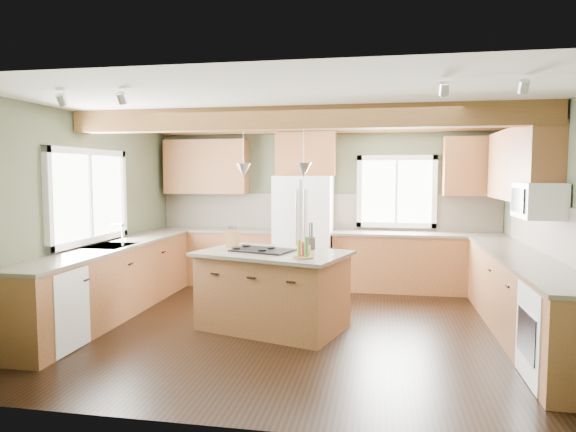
# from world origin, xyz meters

# --- Properties ---
(floor) EXTENTS (5.60, 5.60, 0.00)m
(floor) POSITION_xyz_m (0.00, 0.00, 0.00)
(floor) COLOR black
(floor) RESTS_ON ground
(ceiling) EXTENTS (5.60, 5.60, 0.00)m
(ceiling) POSITION_xyz_m (0.00, 0.00, 2.60)
(ceiling) COLOR silver
(ceiling) RESTS_ON wall_back
(wall_back) EXTENTS (5.60, 0.00, 5.60)m
(wall_back) POSITION_xyz_m (0.00, 2.50, 1.30)
(wall_back) COLOR #474F38
(wall_back) RESTS_ON ground
(wall_left) EXTENTS (0.00, 5.00, 5.00)m
(wall_left) POSITION_xyz_m (-2.80, 0.00, 1.30)
(wall_left) COLOR #474F38
(wall_left) RESTS_ON ground
(wall_right) EXTENTS (0.00, 5.00, 5.00)m
(wall_right) POSITION_xyz_m (2.80, 0.00, 1.30)
(wall_right) COLOR #474F38
(wall_right) RESTS_ON ground
(ceiling_beam) EXTENTS (5.55, 0.26, 0.26)m
(ceiling_beam) POSITION_xyz_m (0.00, -0.09, 2.47)
(ceiling_beam) COLOR brown
(ceiling_beam) RESTS_ON ceiling
(soffit_trim) EXTENTS (5.55, 0.20, 0.10)m
(soffit_trim) POSITION_xyz_m (0.00, 2.40, 2.54)
(soffit_trim) COLOR brown
(soffit_trim) RESTS_ON ceiling
(backsplash_back) EXTENTS (5.58, 0.03, 0.58)m
(backsplash_back) POSITION_xyz_m (0.00, 2.48, 1.21)
(backsplash_back) COLOR brown
(backsplash_back) RESTS_ON wall_back
(backsplash_right) EXTENTS (0.03, 3.70, 0.58)m
(backsplash_right) POSITION_xyz_m (2.78, 0.05, 1.21)
(backsplash_right) COLOR brown
(backsplash_right) RESTS_ON wall_right
(base_cab_back_left) EXTENTS (2.02, 0.60, 0.88)m
(base_cab_back_left) POSITION_xyz_m (-1.79, 2.20, 0.44)
(base_cab_back_left) COLOR brown
(base_cab_back_left) RESTS_ON floor
(counter_back_left) EXTENTS (2.06, 0.64, 0.04)m
(counter_back_left) POSITION_xyz_m (-1.79, 2.20, 0.90)
(counter_back_left) COLOR #4E4739
(counter_back_left) RESTS_ON base_cab_back_left
(base_cab_back_right) EXTENTS (2.62, 0.60, 0.88)m
(base_cab_back_right) POSITION_xyz_m (1.49, 2.20, 0.44)
(base_cab_back_right) COLOR brown
(base_cab_back_right) RESTS_ON floor
(counter_back_right) EXTENTS (2.66, 0.64, 0.04)m
(counter_back_right) POSITION_xyz_m (1.49, 2.20, 0.90)
(counter_back_right) COLOR #4E4739
(counter_back_right) RESTS_ON base_cab_back_right
(base_cab_left) EXTENTS (0.60, 3.70, 0.88)m
(base_cab_left) POSITION_xyz_m (-2.50, 0.05, 0.44)
(base_cab_left) COLOR brown
(base_cab_left) RESTS_ON floor
(counter_left) EXTENTS (0.64, 3.74, 0.04)m
(counter_left) POSITION_xyz_m (-2.50, 0.05, 0.90)
(counter_left) COLOR #4E4739
(counter_left) RESTS_ON base_cab_left
(base_cab_right) EXTENTS (0.60, 3.70, 0.88)m
(base_cab_right) POSITION_xyz_m (2.50, 0.05, 0.44)
(base_cab_right) COLOR brown
(base_cab_right) RESTS_ON floor
(counter_right) EXTENTS (0.64, 3.74, 0.04)m
(counter_right) POSITION_xyz_m (2.50, 0.05, 0.90)
(counter_right) COLOR #4E4739
(counter_right) RESTS_ON base_cab_right
(upper_cab_back_left) EXTENTS (1.40, 0.35, 0.90)m
(upper_cab_back_left) POSITION_xyz_m (-1.99, 2.33, 1.95)
(upper_cab_back_left) COLOR brown
(upper_cab_back_left) RESTS_ON wall_back
(upper_cab_over_fridge) EXTENTS (0.96, 0.35, 0.70)m
(upper_cab_over_fridge) POSITION_xyz_m (-0.30, 2.33, 2.15)
(upper_cab_over_fridge) COLOR brown
(upper_cab_over_fridge) RESTS_ON wall_back
(upper_cab_right) EXTENTS (0.35, 2.20, 0.90)m
(upper_cab_right) POSITION_xyz_m (2.62, 0.90, 1.95)
(upper_cab_right) COLOR brown
(upper_cab_right) RESTS_ON wall_right
(upper_cab_back_corner) EXTENTS (0.90, 0.35, 0.90)m
(upper_cab_back_corner) POSITION_xyz_m (2.30, 2.33, 1.95)
(upper_cab_back_corner) COLOR brown
(upper_cab_back_corner) RESTS_ON wall_back
(window_left) EXTENTS (0.04, 1.60, 1.05)m
(window_left) POSITION_xyz_m (-2.78, 0.05, 1.55)
(window_left) COLOR white
(window_left) RESTS_ON wall_left
(window_back) EXTENTS (1.10, 0.04, 1.00)m
(window_back) POSITION_xyz_m (1.15, 2.48, 1.55)
(window_back) COLOR white
(window_back) RESTS_ON wall_back
(sink) EXTENTS (0.50, 0.65, 0.03)m
(sink) POSITION_xyz_m (-2.50, 0.05, 0.91)
(sink) COLOR #262628
(sink) RESTS_ON counter_left
(faucet) EXTENTS (0.02, 0.02, 0.28)m
(faucet) POSITION_xyz_m (-2.32, 0.05, 1.05)
(faucet) COLOR #B2B2B7
(faucet) RESTS_ON sink
(dishwasher) EXTENTS (0.60, 0.60, 0.84)m
(dishwasher) POSITION_xyz_m (-2.49, -1.25, 0.43)
(dishwasher) COLOR white
(dishwasher) RESTS_ON floor
(oven) EXTENTS (0.60, 0.72, 0.84)m
(oven) POSITION_xyz_m (2.49, -1.25, 0.43)
(oven) COLOR white
(oven) RESTS_ON floor
(microwave) EXTENTS (0.40, 0.70, 0.38)m
(microwave) POSITION_xyz_m (2.58, -0.05, 1.55)
(microwave) COLOR white
(microwave) RESTS_ON wall_right
(pendant_left) EXTENTS (0.18, 0.18, 0.16)m
(pendant_left) POSITION_xyz_m (-0.72, 0.02, 1.88)
(pendant_left) COLOR #B2B2B7
(pendant_left) RESTS_ON ceiling
(pendant_right) EXTENTS (0.18, 0.18, 0.16)m
(pendant_right) POSITION_xyz_m (0.05, -0.21, 1.88)
(pendant_right) COLOR #B2B2B7
(pendant_right) RESTS_ON ceiling
(refrigerator) EXTENTS (0.90, 0.74, 1.80)m
(refrigerator) POSITION_xyz_m (-0.30, 2.12, 0.90)
(refrigerator) COLOR white
(refrigerator) RESTS_ON floor
(island) EXTENTS (1.81, 1.39, 0.88)m
(island) POSITION_xyz_m (-0.33, -0.09, 0.44)
(island) COLOR brown
(island) RESTS_ON floor
(island_top) EXTENTS (1.94, 1.52, 0.04)m
(island_top) POSITION_xyz_m (-0.33, -0.09, 0.90)
(island_top) COLOR #4E4739
(island_top) RESTS_ON island
(cooktop) EXTENTS (0.79, 0.64, 0.02)m
(cooktop) POSITION_xyz_m (-0.46, -0.06, 0.93)
(cooktop) COLOR black
(cooktop) RESTS_ON island_top
(knife_block) EXTENTS (0.16, 0.13, 0.22)m
(knife_block) POSITION_xyz_m (-0.91, 0.17, 1.03)
(knife_block) COLOR brown
(knife_block) RESTS_ON island_top
(utensil_crock) EXTENTS (0.13, 0.13, 0.15)m
(utensil_crock) POSITION_xyz_m (0.08, 0.17, 0.99)
(utensil_crock) COLOR #38312D
(utensil_crock) RESTS_ON island_top
(bottle_tray) EXTENTS (0.32, 0.32, 0.22)m
(bottle_tray) POSITION_xyz_m (0.08, -0.45, 1.03)
(bottle_tray) COLOR brown
(bottle_tray) RESTS_ON island_top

